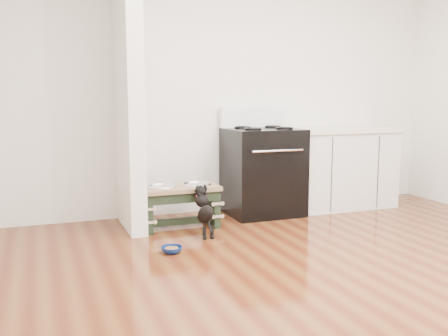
# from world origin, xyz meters

# --- Properties ---
(ground) EXTENTS (5.00, 5.00, 0.00)m
(ground) POSITION_xyz_m (0.00, 0.00, 0.00)
(ground) COLOR #4C1E0D
(ground) RESTS_ON ground
(room_shell) EXTENTS (5.00, 5.00, 5.00)m
(room_shell) POSITION_xyz_m (0.00, 0.00, 1.62)
(room_shell) COLOR silver
(room_shell) RESTS_ON ground
(partition_wall) EXTENTS (0.15, 0.80, 2.70)m
(partition_wall) POSITION_xyz_m (-1.18, 2.10, 1.35)
(partition_wall) COLOR silver
(partition_wall) RESTS_ON ground
(oven_range) EXTENTS (0.76, 0.69, 1.14)m
(oven_range) POSITION_xyz_m (0.25, 2.16, 0.48)
(oven_range) COLOR black
(oven_range) RESTS_ON ground
(cabinet_run) EXTENTS (1.24, 0.64, 0.91)m
(cabinet_run) POSITION_xyz_m (1.23, 2.18, 0.45)
(cabinet_run) COLOR silver
(cabinet_run) RESTS_ON ground
(dog_feeder) EXTENTS (0.75, 0.40, 0.43)m
(dog_feeder) POSITION_xyz_m (-0.75, 1.91, 0.29)
(dog_feeder) COLOR black
(dog_feeder) RESTS_ON ground
(puppy) EXTENTS (0.13, 0.38, 0.46)m
(puppy) POSITION_xyz_m (-0.61, 1.56, 0.25)
(puppy) COLOR black
(puppy) RESTS_ON ground
(floor_bowl) EXTENTS (0.21, 0.21, 0.05)m
(floor_bowl) POSITION_xyz_m (-1.02, 1.17, 0.03)
(floor_bowl) COLOR #0C1D54
(floor_bowl) RESTS_ON ground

